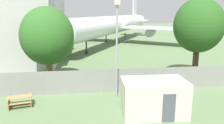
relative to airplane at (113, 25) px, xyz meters
The scene contains 7 objects.
perimeter_fence 29.88m from the airplane, 99.60° to the right, with size 56.07×0.07×2.06m.
airplane is the anchor object (origin of this frame).
portable_cabin 34.13m from the airplane, 92.98° to the right, with size 4.40×2.70×2.45m.
picnic_bench_near_cabin 33.57m from the airplane, 109.75° to the right, with size 2.00×1.75×0.76m.
tree_near_hangar 27.03m from the airplane, 79.04° to the right, with size 4.99×4.99×8.31m.
tree_left_of_cabin 27.69m from the airplane, 110.88° to the right, with size 5.09×5.09×7.44m.
light_mast 30.83m from the airplane, 97.12° to the right, with size 0.44×0.44×7.80m.
Camera 1 is at (-1.41, -7.08, 6.96)m, focal length 35.00 mm.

